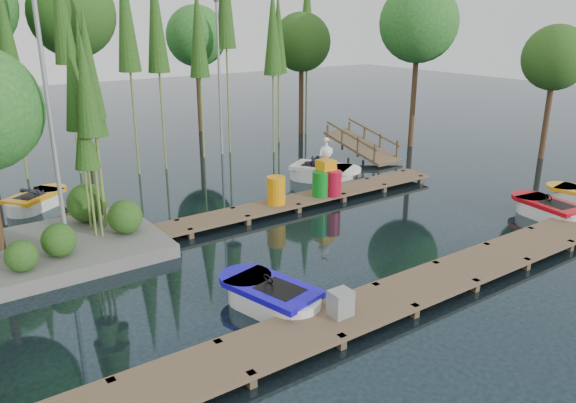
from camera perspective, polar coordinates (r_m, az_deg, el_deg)
ground_plane at (r=16.63m, az=-0.41°, el=-4.36°), size 90.00×90.00×0.00m
near_dock at (r=13.44m, az=10.78°, el=-9.47°), size 18.00×1.50×0.50m
far_dock at (r=19.00m, az=-2.25°, el=-0.65°), size 15.00×1.20×0.50m
island at (r=16.38m, az=-26.03°, el=5.08°), size 6.20×4.20×6.75m
tree_screen at (r=24.12m, az=-19.99°, el=16.65°), size 34.42×18.53×10.31m
lamp_island at (r=15.58m, az=-23.17°, el=8.92°), size 0.30×0.30×7.25m
lamp_rear at (r=26.89m, az=-7.05°, el=13.69°), size 0.30×0.30×7.25m
ramp at (r=26.71m, az=7.51°, el=5.65°), size 1.50×3.94×1.49m
boat_blue at (r=13.10m, az=-1.70°, el=-9.73°), size 1.86×2.97×0.93m
boat_red at (r=20.57m, az=24.98°, el=-0.83°), size 1.55×2.80×0.90m
boat_yellow_far at (r=21.47m, az=-24.26°, el=0.05°), size 2.67×2.37×1.24m
boat_white_far at (r=22.93m, az=3.52°, el=2.93°), size 2.71×3.24×1.41m
utility_cabinet at (r=12.25m, az=5.36°, el=-10.24°), size 0.47×0.40×0.58m
yellow_barrel at (r=19.05m, az=-1.22°, el=1.14°), size 0.63×0.63×0.95m
drum_cluster at (r=20.10m, az=4.00°, el=2.43°), size 1.20×1.10×2.07m
seagull_post at (r=20.24m, az=3.70°, el=2.22°), size 0.46×0.25×0.73m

